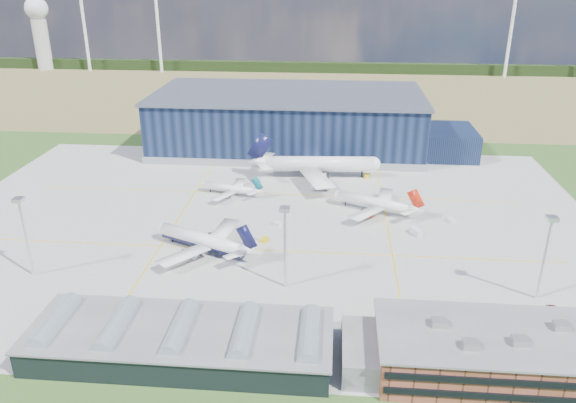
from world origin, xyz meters
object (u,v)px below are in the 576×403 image
(gse_cart_b, at_px, (278,224))
(car_b, at_px, (196,320))
(light_mast_west, at_px, (23,224))
(gse_van_a, at_px, (192,236))
(airliner_widebody, at_px, (320,156))
(gse_van_b, at_px, (416,232))
(light_mast_east, at_px, (547,245))
(airliner_regional, at_px, (229,184))
(light_mast_center, at_px, (285,234))
(gse_cart_a, at_px, (451,220))
(car_a, at_px, (554,308))
(hangar, at_px, (294,123))
(gse_tug_c, at_px, (367,176))
(airliner_red, at_px, (374,197))
(ops_building, at_px, (487,352))
(gse_tug_a, at_px, (149,312))
(airliner_navy, at_px, (201,233))
(gse_tug_b, at_px, (264,240))
(gse_van_c, at_px, (510,311))

(gse_cart_b, height_order, car_b, gse_cart_b)
(light_mast_west, bearing_deg, gse_van_a, 32.56)
(airliner_widebody, distance_m, gse_van_b, 60.36)
(light_mast_east, distance_m, airliner_regional, 111.69)
(car_b, bearing_deg, light_mast_center, -36.28)
(gse_cart_a, bearing_deg, gse_van_a, 172.60)
(light_mast_west, distance_m, gse_van_a, 48.15)
(car_a, bearing_deg, gse_van_a, 85.45)
(airliner_regional, xyz_separation_m, gse_cart_b, (20.76, -25.51, -3.53))
(light_mast_west, distance_m, car_a, 138.37)
(hangar, distance_m, gse_tug_c, 51.61)
(light_mast_center, height_order, gse_cart_b, light_mast_center)
(airliner_red, bearing_deg, light_mast_east, 151.43)
(hangar, distance_m, gse_van_b, 101.62)
(ops_building, relative_size, gse_tug_c, 13.75)
(light_mast_east, xyz_separation_m, gse_tug_a, (-96.98, -16.00, -14.68))
(airliner_regional, height_order, gse_cart_a, airliner_regional)
(ops_building, height_order, light_mast_west, light_mast_west)
(light_mast_east, xyz_separation_m, airliner_navy, (-91.53, 18.00, -9.41))
(light_mast_east, distance_m, gse_cart_a, 49.58)
(gse_van_a, bearing_deg, light_mast_west, 124.82)
(light_mast_east, relative_size, gse_tug_b, 8.43)
(hangar, bearing_deg, gse_cart_a, -53.52)
(gse_van_c, bearing_deg, gse_tug_a, 92.31)
(car_a, bearing_deg, gse_cart_b, 72.16)
(gse_van_b, bearing_deg, light_mast_center, -169.57)
(airliner_widebody, distance_m, gse_cart_b, 49.74)
(hangar, bearing_deg, airliner_navy, -100.27)
(airliner_widebody, relative_size, car_b, 14.59)
(airliner_navy, xyz_separation_m, gse_tug_b, (17.74, 7.80, -5.43))
(airliner_widebody, bearing_deg, ops_building, -75.44)
(gse_van_c, bearing_deg, light_mast_east, -49.33)
(light_mast_center, height_order, gse_van_b, light_mast_center)
(light_mast_center, distance_m, gse_tug_a, 38.66)
(gse_van_b, bearing_deg, airliner_regional, 125.07)
(gse_tug_a, bearing_deg, hangar, 73.80)
(light_mast_east, distance_m, airliner_red, 65.81)
(airliner_navy, xyz_separation_m, gse_cart_a, (78.07, 27.38, -5.34))
(gse_tug_c, bearing_deg, gse_tug_a, -114.99)
(gse_tug_a, bearing_deg, gse_tug_b, 54.77)
(gse_van_a, xyz_separation_m, gse_cart_b, (25.40, 12.66, -0.67))
(gse_van_c, bearing_deg, airliner_regional, 46.59)
(light_mast_west, bearing_deg, gse_tug_a, -22.82)
(ops_building, xyz_separation_m, gse_van_c, (11.07, 21.60, -3.60))
(light_mast_east, xyz_separation_m, gse_van_b, (-26.38, 34.72, -14.39))
(light_mast_east, bearing_deg, gse_cart_a, 106.53)
(light_mast_center, xyz_separation_m, gse_cart_a, (51.53, 45.38, -14.75))
(airliner_navy, relative_size, gse_van_c, 7.46)
(hangar, distance_m, light_mast_west, 139.77)
(airliner_widebody, bearing_deg, gse_tug_c, -0.49)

